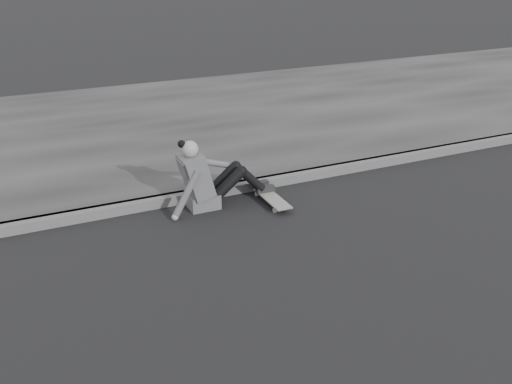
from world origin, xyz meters
TOP-DOWN VIEW (x-y plane):
  - curb at (0.00, 2.58)m, footprint 24.00×0.16m
  - sidewalk at (0.00, 5.60)m, footprint 24.00×6.00m
  - skateboard at (-2.28, 2.09)m, footprint 0.20×0.78m
  - seated_woman at (-3.01, 2.34)m, footprint 1.38×0.46m

SIDE VIEW (x-z plane):
  - curb at x=0.00m, z-range 0.00..0.12m
  - sidewalk at x=0.00m, z-range 0.00..0.12m
  - skateboard at x=-2.28m, z-range 0.03..0.12m
  - seated_woman at x=-3.01m, z-range -0.08..0.80m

